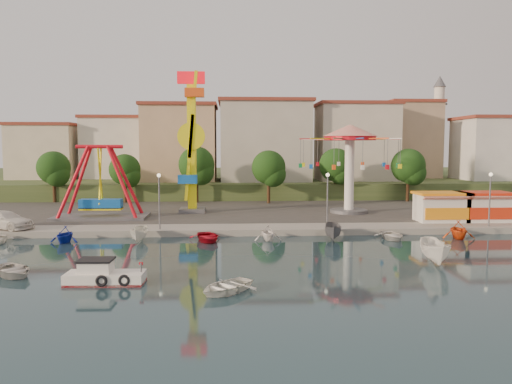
{
  "coord_description": "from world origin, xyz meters",
  "views": [
    {
      "loc": [
        -1.32,
        -34.11,
        8.34
      ],
      "look_at": [
        1.19,
        14.0,
        4.0
      ],
      "focal_mm": 35.0,
      "sensor_mm": 36.0,
      "label": 1
    }
  ],
  "objects": [
    {
      "name": "asphalt_pad",
      "position": [
        0.0,
        30.0,
        0.6
      ],
      "size": [
        90.0,
        28.0,
        0.01
      ],
      "primitive_type": "cube",
      "color": "#4C4944",
      "rests_on": "quay_deck"
    },
    {
      "name": "building_5",
      "position": [
        32.37,
        50.33,
        8.61
      ],
      "size": [
        12.77,
        10.96,
        11.21
      ],
      "primitive_type": "cube",
      "color": "tan",
      "rests_on": "hill_terrace"
    },
    {
      "name": "rowboat_a",
      "position": [
        -15.46,
        -1.62,
        0.41
      ],
      "size": [
        4.75,
        4.81,
        0.82
      ],
      "primitive_type": "imported",
      "rotation": [
        0.0,
        0.0,
        0.75
      ],
      "color": "silver",
      "rests_on": "ground"
    },
    {
      "name": "moored_boat_1",
      "position": [
        -15.82,
        9.8,
        0.74
      ],
      "size": [
        2.69,
        3.03,
        1.48
      ],
      "primitive_type": "imported",
      "rotation": [
        0.0,
        0.0,
        -0.1
      ],
      "color": "#1225A0",
      "rests_on": "ground"
    },
    {
      "name": "lamp_post_3",
      "position": [
        24.0,
        13.0,
        3.1
      ],
      "size": [
        0.14,
        0.14,
        5.0
      ],
      "primitive_type": "cylinder",
      "color": "#59595E",
      "rests_on": "quay_deck"
    },
    {
      "name": "quay_deck",
      "position": [
        0.0,
        62.0,
        0.3
      ],
      "size": [
        200.0,
        100.0,
        0.6
      ],
      "primitive_type": "cube",
      "color": "#9E998E",
      "rests_on": "ground"
    },
    {
      "name": "cabin_motorboat",
      "position": [
        -9.1,
        -3.76,
        0.44
      ],
      "size": [
        4.77,
        2.01,
        1.66
      ],
      "rotation": [
        0.0,
        0.0,
        -0.03
      ],
      "color": "white",
      "rests_on": "ground"
    },
    {
      "name": "building_3",
      "position": [
        5.6,
        48.8,
        7.6
      ],
      "size": [
        12.59,
        10.5,
        9.2
      ],
      "primitive_type": "cube",
      "color": "beige",
      "rests_on": "hill_terrace"
    },
    {
      "name": "building_1",
      "position": [
        -21.33,
        51.38,
        7.32
      ],
      "size": [
        12.33,
        9.01,
        8.63
      ],
      "primitive_type": "cube",
      "color": "silver",
      "rests_on": "hill_terrace"
    },
    {
      "name": "moored_boat_3",
      "position": [
        -3.37,
        9.8,
        0.41
      ],
      "size": [
        3.68,
        4.51,
        0.82
      ],
      "primitive_type": "imported",
      "rotation": [
        0.0,
        0.0,
        0.24
      ],
      "color": "#B20E1E",
      "rests_on": "ground"
    },
    {
      "name": "ground",
      "position": [
        0.0,
        0.0,
        0.0
      ],
      "size": [
        200.0,
        200.0,
        0.0
      ],
      "primitive_type": "plane",
      "color": "#142937",
      "rests_on": "ground"
    },
    {
      "name": "tree_5",
      "position": [
        24.0,
        35.54,
        5.71
      ],
      "size": [
        4.83,
        4.83,
        7.54
      ],
      "color": "#382314",
      "rests_on": "quay_deck"
    },
    {
      "name": "tree_3",
      "position": [
        4.0,
        34.36,
        5.55
      ],
      "size": [
        4.68,
        4.68,
        7.32
      ],
      "color": "#382314",
      "rests_on": "quay_deck"
    },
    {
      "name": "moored_boat_6",
      "position": [
        13.32,
        9.8,
        0.38
      ],
      "size": [
        2.74,
        3.77,
        0.76
      ],
      "primitive_type": "imported",
      "rotation": [
        0.0,
        0.0,
        0.03
      ],
      "color": "silver",
      "rests_on": "ground"
    },
    {
      "name": "moored_boat_5",
      "position": [
        7.93,
        9.8,
        0.78
      ],
      "size": [
        2.19,
        4.22,
        1.55
      ],
      "primitive_type": "imported",
      "rotation": [
        0.0,
        0.0,
        -0.18
      ],
      "color": "slate",
      "rests_on": "ground"
    },
    {
      "name": "minaret",
      "position": [
        36.0,
        54.0,
        12.55
      ],
      "size": [
        2.8,
        2.8,
        18.0
      ],
      "color": "silver",
      "rests_on": "hill_terrace"
    },
    {
      "name": "van",
      "position": [
        -22.71,
        14.0,
        1.43
      ],
      "size": [
        6.2,
        4.43,
        1.67
      ],
      "primitive_type": "imported",
      "rotation": [
        0.0,
        0.0,
        1.16
      ],
      "color": "white",
      "rests_on": "quay_deck"
    },
    {
      "name": "kamikaze_tower",
      "position": [
        -5.76,
        24.91,
        8.61
      ],
      "size": [
        3.2,
        3.1,
        16.5
      ],
      "color": "#59595E",
      "rests_on": "quay_deck"
    },
    {
      "name": "moored_boat_2",
      "position": [
        -9.33,
        9.8,
        0.69
      ],
      "size": [
        1.4,
        3.59,
        1.38
      ],
      "primitive_type": "imported",
      "rotation": [
        0.0,
        0.0,
        -0.01
      ],
      "color": "silver",
      "rests_on": "ground"
    },
    {
      "name": "building_2",
      "position": [
        -8.19,
        51.96,
        8.62
      ],
      "size": [
        11.95,
        9.28,
        11.23
      ],
      "primitive_type": "cube",
      "color": "tan",
      "rests_on": "hill_terrace"
    },
    {
      "name": "tree_1",
      "position": [
        -16.0,
        36.24,
        5.2
      ],
      "size": [
        4.35,
        4.35,
        6.8
      ],
      "color": "#382314",
      "rests_on": "quay_deck"
    },
    {
      "name": "wave_swinger",
      "position": [
        12.69,
        23.76,
        8.2
      ],
      "size": [
        11.6,
        11.6,
        10.4
      ],
      "color": "#59595E",
      "rests_on": "quay_deck"
    },
    {
      "name": "moored_boat_7",
      "position": [
        19.47,
        9.8,
        0.86
      ],
      "size": [
        3.35,
        3.71,
        1.72
      ],
      "primitive_type": "imported",
      "rotation": [
        0.0,
        0.0,
        -0.18
      ],
      "color": "#E44A14",
      "rests_on": "ground"
    },
    {
      "name": "pirate_ship_ride",
      "position": [
        -15.41,
        20.7,
        4.39
      ],
      "size": [
        10.0,
        5.0,
        8.0
      ],
      "color": "#59595E",
      "rests_on": "quay_deck"
    },
    {
      "name": "building_6",
      "position": [
        44.15,
        48.77,
        9.18
      ],
      "size": [
        8.23,
        8.98,
        12.36
      ],
      "primitive_type": "cube",
      "color": "silver",
      "rests_on": "hill_terrace"
    },
    {
      "name": "booth_left",
      "position": [
        20.7,
        16.49,
        2.16
      ],
      "size": [
        5.4,
        3.78,
        3.08
      ],
      "color": "white",
      "rests_on": "quay_deck"
    },
    {
      "name": "moored_boat_4",
      "position": [
        2.03,
        9.8,
        0.74
      ],
      "size": [
        2.69,
        3.03,
        1.48
      ],
      "primitive_type": "imported",
      "rotation": [
        0.0,
        0.0,
        0.1
      ],
      "color": "white",
      "rests_on": "ground"
    },
    {
      "name": "tree_4",
      "position": [
        14.0,
        37.35,
        5.75
      ],
      "size": [
        4.86,
        4.86,
        7.6
      ],
      "color": "#382314",
      "rests_on": "quay_deck"
    },
    {
      "name": "hill_terrace",
      "position": [
        0.0,
        67.0,
        1.5
      ],
      "size": [
        200.0,
        60.0,
        3.0
      ],
      "primitive_type": "cube",
      "color": "#384C26",
      "rests_on": "ground"
    },
    {
      "name": "building_4",
      "position": [
        19.07,
        52.2,
        7.62
      ],
      "size": [
        10.75,
        9.23,
        9.24
      ],
      "primitive_type": "cube",
      "color": "beige",
      "rests_on": "hill_terrace"
    },
    {
      "name": "rowboat_b",
      "position": [
        -1.61,
        -6.06,
        0.38
      ],
      "size": [
        4.42,
        4.48,
        0.76
      ],
      "primitive_type": "imported",
      "rotation": [
        0.0,
        0.0,
        -0.74
      ],
      "color": "white",
      "rests_on": "ground"
    },
    {
      "name": "lamp_post_2",
      "position": [
        8.0,
        13.0,
        3.1
      ],
      "size": [
        0.14,
        0.14,
        5.0
      ],
      "primitive_type": "cylinder",
      "color": "#59595E",
      "rests_on": "quay_deck"
    },
    {
      "name": "skiff",
      "position": [
        13.34,
        0.34,
        0.89
      ],
      "size": [
        2.48,
        4.84,
        1.78
      ],
      "primitive_type": "imported",
      "rotation": [
        0.0,
        0.0,
        -0.17
      ],
      "color": "white",
      "rests_on": "ground"
    },
    {
      "name": "booth_mid",
      "position": [
        25.23,
        16.49,
        2.16
      ],
      "size": [
        5.4,
        3.78,
        3.08
      ],
      "color": "white",
      "rests_on": "quay_deck"
    },
    {
      "name": "tree_0",
      "position": [
        -26.0,
        36.98,
        5.47
      ],
      "size": [
        4.6,
        4.6,
        7.19
      ],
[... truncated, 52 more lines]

